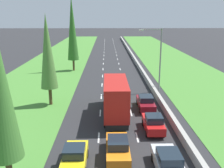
{
  "coord_description": "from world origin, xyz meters",
  "views": [
    {
      "loc": [
        -0.99,
        -0.18,
        10.86
      ],
      "look_at": [
        -0.17,
        38.74,
        0.2
      ],
      "focal_mm": 41.01,
      "sensor_mm": 36.0,
      "label": 1
    }
  ],
  "objects": [
    {
      "name": "median_barrier",
      "position": [
        5.7,
        60.0,
        0.42
      ],
      "size": [
        0.44,
        120.0,
        0.85
      ],
      "primitive_type": "cube",
      "color": "#9E9B93",
      "rests_on": "ground"
    },
    {
      "name": "grass_verge_right",
      "position": [
        14.35,
        60.0,
        0.02
      ],
      "size": [
        14.0,
        140.0,
        0.04
      ],
      "primitive_type": "cube",
      "color": "#478433",
      "rests_on": "ground"
    },
    {
      "name": "poplar_tree_second",
      "position": [
        -7.95,
        29.95,
        6.57
      ],
      "size": [
        2.08,
        2.08,
        11.04
      ],
      "color": "#4C3823",
      "rests_on": "ground"
    },
    {
      "name": "ground_plane",
      "position": [
        0.0,
        60.0,
        0.0
      ],
      "size": [
        300.0,
        300.0,
        0.0
      ],
      "primitive_type": "plane",
      "color": "#28282B",
      "rests_on": "ground"
    },
    {
      "name": "lane_markings",
      "position": [
        0.0,
        60.0,
        0.01
      ],
      "size": [
        3.64,
        116.0,
        0.01
      ],
      "color": "white",
      "rests_on": "ground"
    },
    {
      "name": "grass_verge_left",
      "position": [
        -12.65,
        60.0,
        0.02
      ],
      "size": [
        14.0,
        140.0,
        0.04
      ],
      "primitive_type": "cube",
      "color": "#478433",
      "rests_on": "ground"
    },
    {
      "name": "red_hatchback_right_lane",
      "position": [
        3.43,
        22.22,
        0.84
      ],
      "size": [
        1.74,
        3.9,
        1.72
      ],
      "color": "red",
      "rests_on": "ground"
    },
    {
      "name": "silver_sedan_right_lane",
      "position": [
        3.31,
        15.57,
        0.81
      ],
      "size": [
        1.82,
        4.5,
        1.64
      ],
      "color": "silver",
      "rests_on": "ground"
    },
    {
      "name": "poplar_tree_third",
      "position": [
        -7.54,
        49.84,
        8.22
      ],
      "size": [
        2.16,
        2.16,
        14.32
      ],
      "color": "#4C3823",
      "rests_on": "ground"
    },
    {
      "name": "orange_sedan_centre_lane",
      "position": [
        -0.17,
        17.66,
        0.81
      ],
      "size": [
        1.82,
        4.5,
        1.64
      ],
      "color": "orange",
      "rests_on": "ground"
    },
    {
      "name": "maroon_sedan_right_lane",
      "position": [
        3.59,
        28.24,
        0.81
      ],
      "size": [
        1.82,
        4.5,
        1.64
      ],
      "color": "maroon",
      "rests_on": "ground"
    },
    {
      "name": "red_box_truck_centre_lane",
      "position": [
        -0.07,
        26.17,
        2.18
      ],
      "size": [
        2.46,
        9.4,
        4.18
      ],
      "color": "black",
      "rests_on": "ground"
    },
    {
      "name": "street_light_mast",
      "position": [
        6.22,
        35.22,
        5.23
      ],
      "size": [
        3.2,
        0.28,
        9.0
      ],
      "color": "gray",
      "rests_on": "ground"
    },
    {
      "name": "yellow_hatchback_left_lane",
      "position": [
        -3.35,
        16.43,
        0.84
      ],
      "size": [
        1.74,
        3.9,
        1.72
      ],
      "color": "yellow",
      "rests_on": "ground"
    }
  ]
}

